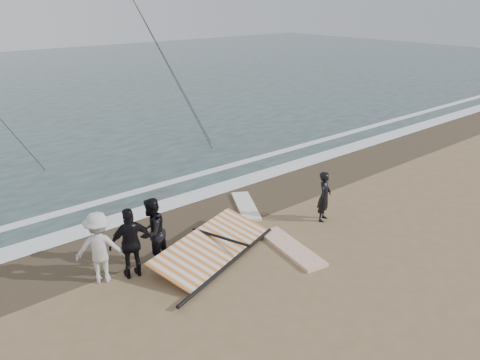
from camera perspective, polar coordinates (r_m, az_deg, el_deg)
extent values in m
plane|color=#8C704C|center=(12.83, 9.26, -10.33)|extent=(120.00, 120.00, 0.00)
cube|color=#4C3D2B|center=(15.73, -3.09, -3.73)|extent=(120.00, 2.80, 0.01)
cube|color=white|center=(16.77, -5.96, -2.08)|extent=(120.00, 0.90, 0.01)
cube|color=white|center=(18.11, -8.99, -0.41)|extent=(120.00, 0.45, 0.01)
imported|color=black|center=(15.00, 10.25, -1.96)|extent=(0.71, 0.61, 1.64)
cube|color=white|center=(13.48, 6.26, -8.24)|extent=(1.12, 2.55, 0.10)
cube|color=white|center=(15.95, 0.71, -3.17)|extent=(1.61, 2.26, 0.09)
imported|color=black|center=(12.55, -10.70, -6.25)|extent=(1.15, 1.07, 1.88)
imported|color=black|center=(12.12, -13.12, -7.49)|extent=(1.18, 0.66, 1.90)
imported|color=beige|center=(12.12, -16.73, -7.90)|extent=(1.40, 1.22, 1.88)
cube|color=black|center=(13.49, -5.57, -8.18)|extent=(2.69, 1.44, 0.10)
cube|color=orange|center=(13.03, -3.37, -7.98)|extent=(4.12, 2.64, 0.41)
cylinder|color=black|center=(12.59, -1.20, -10.09)|extent=(4.25, 1.52, 0.10)
cylinder|color=black|center=(13.12, -2.33, -7.01)|extent=(0.69, 1.85, 0.08)
cylinder|color=#262626|center=(27.67, -10.49, 16.59)|extent=(0.04, 0.04, 16.79)
cylinder|color=#262626|center=(28.22, -10.45, 16.68)|extent=(0.04, 0.04, 15.95)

